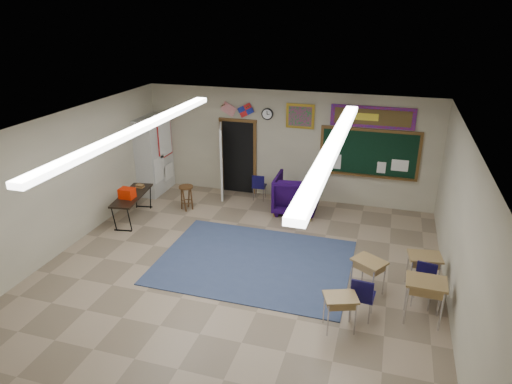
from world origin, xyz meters
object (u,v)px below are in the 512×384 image
(student_desk_front_left, at_px, (368,275))
(wooden_stool, at_px, (187,197))
(wingback_armchair, at_px, (296,194))
(student_desk_front_right, at_px, (423,270))
(folding_table, at_px, (133,206))

(student_desk_front_left, relative_size, wooden_stool, 1.09)
(wingback_armchair, height_order, student_desk_front_right, wingback_armchair)
(wingback_armchair, relative_size, student_desk_front_right, 1.54)
(wingback_armchair, xyz_separation_m, wooden_stool, (-2.81, -0.69, -0.16))
(wingback_armchair, height_order, folding_table, wingback_armchair)
(wingback_armchair, bearing_deg, student_desk_front_right, 136.22)
(student_desk_front_right, bearing_deg, student_desk_front_left, -164.61)
(folding_table, bearing_deg, wingback_armchair, 13.81)
(wingback_armchair, relative_size, folding_table, 0.67)
(student_desk_front_left, xyz_separation_m, wooden_stool, (-4.87, 2.51, -0.04))
(wingback_armchair, xyz_separation_m, student_desk_front_left, (2.06, -3.20, -0.12))
(student_desk_front_right, relative_size, wooden_stool, 1.09)
(student_desk_front_left, height_order, folding_table, folding_table)
(student_desk_front_right, xyz_separation_m, wooden_stool, (-5.86, 2.08, -0.06))
(wingback_armchair, bearing_deg, student_desk_front_left, 121.22)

